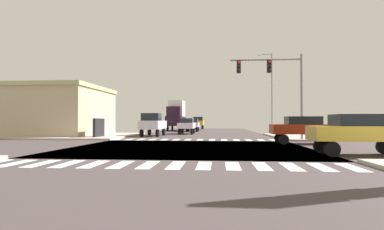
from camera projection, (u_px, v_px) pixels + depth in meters
ground at (189, 148)px, 18.12m from camera, size 90.00×90.00×0.05m
sidewalk_corner_ne at (337, 137)px, 28.97m from camera, size 12.00×12.00×0.14m
sidewalk_corner_nw at (73, 136)px, 31.17m from camera, size 12.00×12.00×0.14m
crosswalk_near at (162, 165)px, 10.86m from camera, size 13.50×2.00×0.01m
crosswalk_far at (194, 140)px, 25.41m from camera, size 13.50×2.00×0.01m
traffic_signal_mast at (274, 77)px, 24.52m from camera, size 5.75×0.55×6.92m
street_lamp at (270, 87)px, 35.13m from camera, size 1.78×0.32×9.36m
bank_building at (36, 111)px, 32.41m from camera, size 15.76×10.15×5.18m
sedan_farside_2 at (193, 124)px, 45.17m from camera, size 1.80×4.30×1.88m
suv_crossing_1 at (198, 122)px, 58.65m from camera, size 1.96×4.60×2.34m
pickup_leading_2 at (153, 124)px, 31.68m from camera, size 2.00×5.10×2.35m
sedan_trailing_3 at (359, 131)px, 13.96m from camera, size 4.30×1.80×1.88m
sedan_middle_4 at (303, 128)px, 20.98m from camera, size 4.30×1.80×1.88m
box_truck_outer_1 at (176, 115)px, 49.37m from camera, size 2.40×7.20×4.85m
sedan_inner_5 at (187, 125)px, 36.72m from camera, size 1.80×4.30×1.88m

